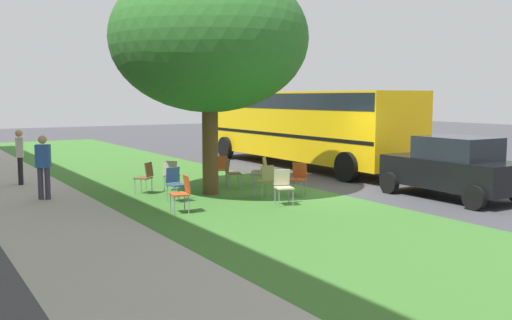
{
  "coord_description": "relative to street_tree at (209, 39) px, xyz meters",
  "views": [
    {
      "loc": [
        -12.46,
        10.37,
        2.68
      ],
      "look_at": [
        1.69,
        1.64,
        0.85
      ],
      "focal_mm": 40.14,
      "sensor_mm": 36.0,
      "label": 1
    }
  ],
  "objects": [
    {
      "name": "ground",
      "position": [
        -1.56,
        -3.2,
        -4.23
      ],
      "size": [
        80.0,
        80.0,
        0.0
      ],
      "primitive_type": "plane",
      "color": "#424247"
    },
    {
      "name": "grass_verge",
      "position": [
        -1.56,
        0.0,
        -4.23
      ],
      "size": [
        48.0,
        6.0,
        0.01
      ],
      "primitive_type": "cube",
      "color": "#3D752D",
      "rests_on": "ground"
    },
    {
      "name": "sidewalk_strip",
      "position": [
        -1.56,
        4.4,
        -4.23
      ],
      "size": [
        48.0,
        2.8,
        0.01
      ],
      "primitive_type": "cube",
      "color": "#ADA89E",
      "rests_on": "ground"
    },
    {
      "name": "street_tree",
      "position": [
        0.0,
        0.0,
        0.0
      ],
      "size": [
        5.37,
        5.37,
        6.23
      ],
      "color": "brown",
      "rests_on": "ground"
    },
    {
      "name": "chair_0",
      "position": [
        -2.41,
        -0.79,
        -3.71
      ],
      "size": [
        0.52,
        0.52,
        0.88
      ],
      "color": "beige",
      "rests_on": "ground"
    },
    {
      "name": "chair_1",
      "position": [
        -1.34,
        -0.95,
        -3.71
      ],
      "size": [
        0.45,
        0.44,
        0.88
      ],
      "color": "olive",
      "rests_on": "ground"
    },
    {
      "name": "chair_2",
      "position": [
        -0.54,
        1.3,
        -3.71
      ],
      "size": [
        0.49,
        0.49,
        0.88
      ],
      "color": "#335184",
      "rests_on": "ground"
    },
    {
      "name": "chair_3",
      "position": [
        -1.99,
        1.75,
        -3.71
      ],
      "size": [
        0.48,
        0.48,
        0.88
      ],
      "color": "#C64C1E",
      "rests_on": "ground"
    },
    {
      "name": "chair_4",
      "position": [
        1.47,
        -1.11,
        -3.71
      ],
      "size": [
        0.55,
        0.54,
        0.88
      ],
      "color": "#C64C1E",
      "rests_on": "ground"
    },
    {
      "name": "chair_5",
      "position": [
        0.98,
        1.52,
        -3.71
      ],
      "size": [
        0.59,
        0.59,
        0.88
      ],
      "color": "brown",
      "rests_on": "ground"
    },
    {
      "name": "chair_6",
      "position": [
        1.03,
        0.74,
        -3.71
      ],
      "size": [
        0.59,
        0.58,
        0.88
      ],
      "color": "#ADA393",
      "rests_on": "ground"
    },
    {
      "name": "chair_7",
      "position": [
        -1.42,
        -1.98,
        -3.71
      ],
      "size": [
        0.58,
        0.58,
        0.88
      ],
      "color": "#C64C1E",
      "rests_on": "ground"
    },
    {
      "name": "chair_8",
      "position": [
        0.61,
        -0.99,
        -3.71
      ],
      "size": [
        0.52,
        0.52,
        0.88
      ],
      "color": "brown",
      "rests_on": "ground"
    },
    {
      "name": "chair_9",
      "position": [
        0.51,
        -1.99,
        -3.71
      ],
      "size": [
        0.59,
        0.59,
        0.88
      ],
      "color": "olive",
      "rests_on": "ground"
    },
    {
      "name": "parked_car",
      "position": [
        -4.0,
        -5.15,
        -3.4
      ],
      "size": [
        3.7,
        1.92,
        1.65
      ],
      "color": "black",
      "rests_on": "ground"
    },
    {
      "name": "school_bus",
      "position": [
        3.74,
        -5.98,
        -2.47
      ],
      "size": [
        10.4,
        2.8,
        2.88
      ],
      "color": "yellow",
      "rests_on": "ground"
    },
    {
      "name": "pedestrian_0",
      "position": [
        4.59,
        4.19,
        -3.31
      ],
      "size": [
        0.4,
        0.28,
        1.69
      ],
      "color": "black",
      "rests_on": "ground"
    },
    {
      "name": "pedestrian_1",
      "position": [
        1.51,
        4.12,
        -3.31
      ],
      "size": [
        0.34,
        0.41,
        1.69
      ],
      "color": "#3F3851",
      "rests_on": "ground"
    }
  ]
}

